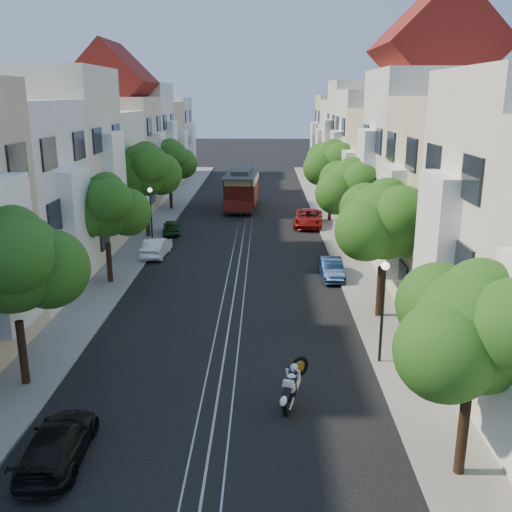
{
  "coord_description": "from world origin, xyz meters",
  "views": [
    {
      "loc": [
        1.67,
        -17.0,
        10.43
      ],
      "look_at": [
        1.2,
        12.12,
        2.2
      ],
      "focal_mm": 40.0,
      "sensor_mm": 36.0,
      "label": 1
    }
  ],
  "objects_px": {
    "tree_e_c": "(351,188)",
    "parked_car_w_mid": "(156,247)",
    "parked_car_e_mid": "(331,269)",
    "tree_w_a": "(13,264)",
    "tree_w_d": "(170,161)",
    "lamp_east": "(383,297)",
    "lamp_west": "(151,208)",
    "tree_w_b": "(106,208)",
    "cable_car": "(242,187)",
    "sportbike_rider": "(293,383)",
    "tree_e_d": "(332,164)",
    "tree_e_a": "(477,333)",
    "parked_car_w_near": "(57,443)",
    "parked_car_e_far": "(308,218)",
    "tree_e_b": "(385,223)",
    "parked_car_w_far": "(172,227)",
    "tree_w_c": "(146,171)"
  },
  "relations": [
    {
      "from": "tree_e_a",
      "to": "cable_car",
      "type": "bearing_deg",
      "value": 101.02
    },
    {
      "from": "tree_e_d",
      "to": "sportbike_rider",
      "type": "xyz_separation_m",
      "value": [
        -4.61,
        -30.29,
        -3.98
      ]
    },
    {
      "from": "tree_e_a",
      "to": "parked_car_e_far",
      "type": "height_order",
      "value": "tree_e_a"
    },
    {
      "from": "tree_e_b",
      "to": "parked_car_w_far",
      "type": "distance_m",
      "value": 21.84
    },
    {
      "from": "sportbike_rider",
      "to": "parked_car_w_far",
      "type": "height_order",
      "value": "sportbike_rider"
    },
    {
      "from": "tree_e_c",
      "to": "parked_car_w_near",
      "type": "height_order",
      "value": "tree_e_c"
    },
    {
      "from": "sportbike_rider",
      "to": "parked_car_w_mid",
      "type": "bearing_deg",
      "value": 134.19
    },
    {
      "from": "lamp_west",
      "to": "tree_w_b",
      "type": "bearing_deg",
      "value": -95.97
    },
    {
      "from": "cable_car",
      "to": "lamp_west",
      "type": "bearing_deg",
      "value": -108.06
    },
    {
      "from": "parked_car_e_mid",
      "to": "tree_w_a",
      "type": "bearing_deg",
      "value": -135.43
    },
    {
      "from": "tree_w_a",
      "to": "parked_car_e_far",
      "type": "bearing_deg",
      "value": 65.41
    },
    {
      "from": "tree_e_c",
      "to": "parked_car_w_far",
      "type": "height_order",
      "value": "tree_e_c"
    },
    {
      "from": "tree_e_a",
      "to": "tree_e_d",
      "type": "bearing_deg",
      "value": 90.0
    },
    {
      "from": "lamp_west",
      "to": "tree_e_d",
      "type": "bearing_deg",
      "value": 33.5
    },
    {
      "from": "cable_car",
      "to": "parked_car_w_far",
      "type": "distance_m",
      "value": 11.95
    },
    {
      "from": "tree_w_a",
      "to": "tree_w_d",
      "type": "xyz_separation_m",
      "value": [
        -0.0,
        34.0,
        -0.13
      ]
    },
    {
      "from": "tree_e_b",
      "to": "parked_car_e_mid",
      "type": "xyz_separation_m",
      "value": [
        -1.66,
        6.18,
        -4.15
      ]
    },
    {
      "from": "tree_e_b",
      "to": "tree_e_c",
      "type": "relative_size",
      "value": 1.03
    },
    {
      "from": "tree_e_c",
      "to": "parked_car_w_mid",
      "type": "relative_size",
      "value": 1.7
    },
    {
      "from": "tree_e_a",
      "to": "lamp_west",
      "type": "bearing_deg",
      "value": 118.45
    },
    {
      "from": "parked_car_w_near",
      "to": "cable_car",
      "type": "bearing_deg",
      "value": -97.75
    },
    {
      "from": "tree_w_b",
      "to": "parked_car_w_near",
      "type": "height_order",
      "value": "tree_w_b"
    },
    {
      "from": "tree_e_a",
      "to": "tree_e_b",
      "type": "bearing_deg",
      "value": 90.0
    },
    {
      "from": "tree_e_c",
      "to": "tree_w_a",
      "type": "xyz_separation_m",
      "value": [
        -14.4,
        -18.0,
        0.13
      ]
    },
    {
      "from": "tree_e_b",
      "to": "tree_w_b",
      "type": "bearing_deg",
      "value": 160.85
    },
    {
      "from": "parked_car_e_far",
      "to": "parked_car_w_mid",
      "type": "height_order",
      "value": "parked_car_e_far"
    },
    {
      "from": "cable_car",
      "to": "parked_car_w_mid",
      "type": "distance_m",
      "value": 17.86
    },
    {
      "from": "tree_e_c",
      "to": "sportbike_rider",
      "type": "xyz_separation_m",
      "value": [
        -4.61,
        -19.29,
        -3.71
      ]
    },
    {
      "from": "tree_e_a",
      "to": "tree_e_d",
      "type": "distance_m",
      "value": 34.0
    },
    {
      "from": "tree_e_c",
      "to": "tree_w_b",
      "type": "xyz_separation_m",
      "value": [
        -14.4,
        -6.0,
        -0.2
      ]
    },
    {
      "from": "tree_w_c",
      "to": "parked_car_e_mid",
      "type": "bearing_deg",
      "value": -37.62
    },
    {
      "from": "tree_e_d",
      "to": "sportbike_rider",
      "type": "height_order",
      "value": "tree_e_d"
    },
    {
      "from": "tree_e_d",
      "to": "parked_car_w_mid",
      "type": "distance_m",
      "value": 17.57
    },
    {
      "from": "tree_w_b",
      "to": "tree_e_a",
      "type": "bearing_deg",
      "value": -49.73
    },
    {
      "from": "tree_w_a",
      "to": "lamp_west",
      "type": "relative_size",
      "value": 1.61
    },
    {
      "from": "tree_w_a",
      "to": "tree_w_c",
      "type": "distance_m",
      "value": 23.0
    },
    {
      "from": "lamp_west",
      "to": "cable_car",
      "type": "distance_m",
      "value": 15.95
    },
    {
      "from": "tree_e_c",
      "to": "lamp_west",
      "type": "distance_m",
      "value": 13.82
    },
    {
      "from": "tree_e_b",
      "to": "parked_car_w_mid",
      "type": "bearing_deg",
      "value": 139.96
    },
    {
      "from": "tree_e_d",
      "to": "tree_w_b",
      "type": "distance_m",
      "value": 22.28
    },
    {
      "from": "lamp_east",
      "to": "parked_car_w_mid",
      "type": "height_order",
      "value": "lamp_east"
    },
    {
      "from": "tree_e_c",
      "to": "tree_e_d",
      "type": "xyz_separation_m",
      "value": [
        0.0,
        11.0,
        0.27
      ]
    },
    {
      "from": "lamp_east",
      "to": "lamp_west",
      "type": "relative_size",
      "value": 1.0
    },
    {
      "from": "tree_w_c",
      "to": "parked_car_w_near",
      "type": "relative_size",
      "value": 1.75
    },
    {
      "from": "tree_w_a",
      "to": "parked_car_w_near",
      "type": "height_order",
      "value": "tree_w_a"
    },
    {
      "from": "tree_w_a",
      "to": "tree_e_d",
      "type": "bearing_deg",
      "value": 63.59
    },
    {
      "from": "tree_w_a",
      "to": "lamp_east",
      "type": "distance_m",
      "value": 13.72
    },
    {
      "from": "tree_w_d",
      "to": "lamp_east",
      "type": "bearing_deg",
      "value": -67.2
    },
    {
      "from": "tree_e_b",
      "to": "parked_car_e_far",
      "type": "xyz_separation_m",
      "value": [
        -2.02,
        20.06,
        -4.05
      ]
    },
    {
      "from": "tree_w_a",
      "to": "parked_car_e_far",
      "type": "xyz_separation_m",
      "value": [
        12.38,
        27.06,
        -4.05
      ]
    }
  ]
}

